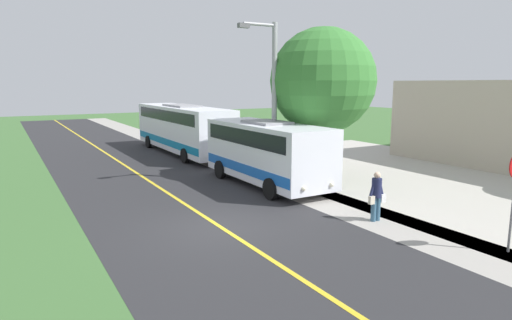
% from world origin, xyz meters
% --- Properties ---
extents(ground_plane, '(120.00, 120.00, 0.00)m').
position_xyz_m(ground_plane, '(0.00, 0.00, 0.00)').
color(ground_plane, '#3D6633').
extents(road_surface, '(8.00, 100.00, 0.01)m').
position_xyz_m(road_surface, '(0.00, 0.00, 0.00)').
color(road_surface, '#28282B').
rests_on(road_surface, ground).
extents(sidewalk, '(2.40, 100.00, 0.01)m').
position_xyz_m(sidewalk, '(-5.20, 0.00, 0.00)').
color(sidewalk, '#9E9991').
rests_on(sidewalk, ground).
extents(road_centre_line, '(0.16, 100.00, 0.00)m').
position_xyz_m(road_centre_line, '(0.00, 0.00, 0.01)').
color(road_centre_line, gold).
rests_on(road_centre_line, ground).
extents(shuttle_bus_front, '(2.77, 7.81, 3.01)m').
position_xyz_m(shuttle_bus_front, '(-4.56, -4.46, 1.65)').
color(shuttle_bus_front, white).
rests_on(shuttle_bus_front, ground).
extents(transit_bus_rear, '(2.79, 12.00, 3.30)m').
position_xyz_m(transit_bus_rear, '(-4.57, -15.40, 1.81)').
color(transit_bus_rear, white).
rests_on(transit_bus_rear, ground).
extents(pedestrian_with_bags, '(0.72, 0.34, 1.73)m').
position_xyz_m(pedestrian_with_bags, '(-4.94, 2.14, 0.93)').
color(pedestrian_with_bags, '#335972').
rests_on(pedestrian_with_bags, ground).
extents(street_light_pole, '(1.97, 0.24, 7.41)m').
position_xyz_m(street_light_pole, '(-4.87, -4.51, 4.11)').
color(street_light_pole, '#9E9EA3').
rests_on(street_light_pole, ground).
extents(tree_curbside, '(5.02, 5.02, 7.34)m').
position_xyz_m(tree_curbside, '(-7.40, -4.01, 4.82)').
color(tree_curbside, '#4C3826').
rests_on(tree_curbside, ground).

